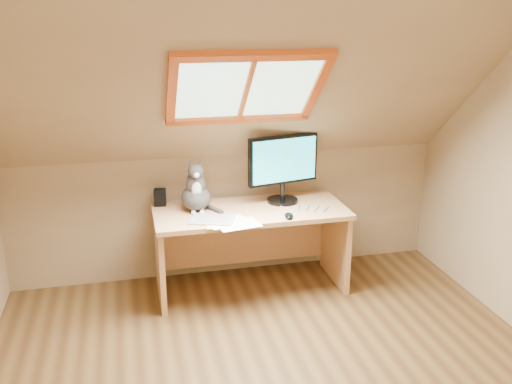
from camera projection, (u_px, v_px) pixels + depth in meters
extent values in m
cube|color=tan|center=(229.00, 214.00, 4.69)|extent=(3.50, 0.02, 1.00)
cube|color=tan|center=(248.00, 77.00, 3.60)|extent=(3.50, 1.56, 1.41)
cube|color=#B2E0CC|center=(246.00, 87.00, 3.69)|extent=(0.90, 0.53, 0.48)
cube|color=#C94F12|center=(246.00, 87.00, 3.69)|extent=(1.02, 0.64, 0.59)
cube|color=tan|center=(250.00, 211.00, 4.32)|extent=(1.46, 0.64, 0.04)
cube|color=tan|center=(160.00, 260.00, 4.27)|extent=(0.04, 0.57, 0.63)
cube|color=tan|center=(335.00, 243.00, 4.58)|extent=(0.04, 0.57, 0.63)
cube|color=tan|center=(243.00, 238.00, 4.69)|extent=(1.36, 0.03, 0.44)
cylinder|color=black|center=(282.00, 200.00, 4.48)|extent=(0.24, 0.24, 0.02)
cylinder|color=black|center=(283.00, 191.00, 4.45)|extent=(0.04, 0.04, 0.13)
cube|color=black|center=(283.00, 160.00, 4.37)|extent=(0.57, 0.16, 0.38)
cube|color=#1A7FE1|center=(285.00, 160.00, 4.35)|extent=(0.52, 0.12, 0.33)
ellipsoid|color=#433D3B|center=(196.00, 198.00, 4.28)|extent=(0.23, 0.27, 0.19)
ellipsoid|color=#433D3B|center=(196.00, 184.00, 4.23)|extent=(0.15, 0.15, 0.20)
ellipsoid|color=silver|center=(197.00, 190.00, 4.18)|extent=(0.07, 0.04, 0.12)
ellipsoid|color=#433D3B|center=(196.00, 171.00, 4.15)|extent=(0.12, 0.10, 0.11)
sphere|color=silver|center=(197.00, 175.00, 4.11)|extent=(0.04, 0.04, 0.04)
cone|color=#433D3B|center=(190.00, 164.00, 4.15)|extent=(0.06, 0.05, 0.07)
cone|color=#433D3B|center=(200.00, 163.00, 4.16)|extent=(0.05, 0.05, 0.07)
cube|color=black|center=(160.00, 197.00, 4.39)|extent=(0.10, 0.10, 0.13)
cube|color=#B2B2B7|center=(212.00, 220.00, 4.08)|extent=(0.36, 0.31, 0.01)
ellipsoid|color=black|center=(289.00, 216.00, 4.13)|extent=(0.09, 0.12, 0.03)
cube|color=white|center=(233.00, 223.00, 4.03)|extent=(0.33, 0.27, 0.00)
cube|color=white|center=(233.00, 223.00, 4.03)|extent=(0.32, 0.24, 0.00)
cube|color=white|center=(233.00, 223.00, 4.03)|extent=(0.35, 0.30, 0.00)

